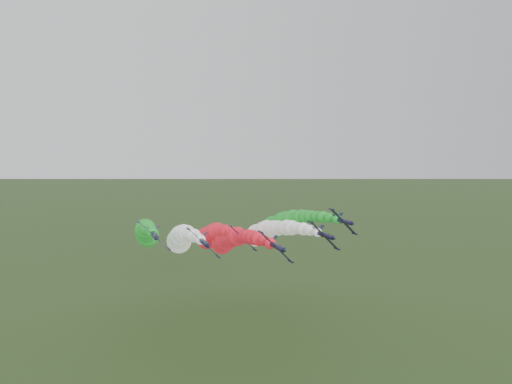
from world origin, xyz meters
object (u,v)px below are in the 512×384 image
at_px(jet_inner_right, 265,233).
at_px(jet_outer_right, 283,223).
at_px(jet_inner_left, 181,238).
at_px(jet_outer_left, 147,232).
at_px(jet_lead, 229,240).
at_px(jet_trail, 211,235).

height_order(jet_inner_right, jet_outer_right, jet_outer_right).
bearing_deg(jet_inner_left, jet_outer_left, 164.90).
relative_size(jet_lead, jet_inner_left, 0.99).
relative_size(jet_lead, jet_outer_right, 0.99).
bearing_deg(jet_lead, jet_outer_right, 35.80).
bearing_deg(jet_inner_right, jet_outer_left, 166.04).
bearing_deg(jet_lead, jet_trail, 88.94).
bearing_deg(jet_trail, jet_lead, -91.06).
distance_m(jet_inner_left, jet_outer_left, 10.14).
height_order(jet_inner_left, jet_trail, jet_inner_left).
bearing_deg(jet_outer_left, jet_outer_right, 2.64).
bearing_deg(jet_lead, jet_outer_left, 146.52).
bearing_deg(jet_outer_left, jet_trail, 25.74).
bearing_deg(jet_outer_left, jet_inner_right, -13.96).
height_order(jet_inner_right, jet_trail, jet_inner_right).
relative_size(jet_lead, jet_inner_right, 1.00).
bearing_deg(jet_trail, jet_outer_left, -154.26).
height_order(jet_outer_left, jet_trail, jet_outer_left).
height_order(jet_inner_left, jet_outer_right, jet_outer_right).
bearing_deg(jet_lead, jet_inner_left, 135.60).
relative_size(jet_inner_right, jet_trail, 0.99).
relative_size(jet_inner_left, jet_inner_right, 1.01).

